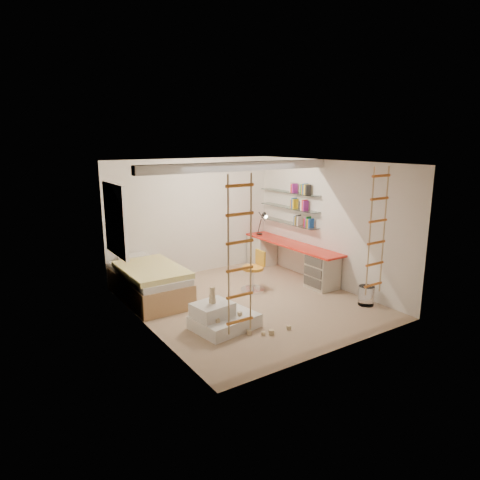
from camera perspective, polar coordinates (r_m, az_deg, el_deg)
floor at (r=8.15m, az=1.17°, el=-8.30°), size 4.50×4.50×0.00m
ceiling_beam at (r=7.85m, az=0.00°, el=9.78°), size 4.00×0.18×0.16m
window_frame at (r=8.22m, az=-16.31°, el=2.59°), size 0.06×1.15×1.35m
window_blind at (r=8.23m, az=-16.04°, el=2.62°), size 0.02×1.00×1.20m
rope_ladder_left at (r=5.58m, az=-0.03°, el=-2.11°), size 0.41×0.04×2.13m
rope_ladder_right at (r=7.37m, az=17.80°, el=1.04°), size 0.41×0.04×2.13m
waste_bin at (r=8.31m, az=16.48°, el=-7.12°), size 0.29×0.29×0.36m
desk at (r=9.67m, az=6.70°, el=-2.39°), size 0.56×2.80×0.75m
shelves at (r=9.73m, az=6.55°, el=4.32°), size 0.25×1.80×0.71m
bed at (r=8.42m, az=-12.02°, el=-5.50°), size 1.02×2.00×0.69m
task_lamp at (r=10.21m, az=3.15°, el=2.73°), size 0.14×0.36×0.57m
swivel_chair at (r=8.66m, az=1.88°, el=-4.85°), size 0.52×0.52×0.83m
play_platform at (r=7.05m, az=-2.51°, el=-10.36°), size 1.08×0.89×0.44m
toy_blocks at (r=6.92m, az=-0.15°, el=-9.85°), size 1.14×0.81×0.71m
books at (r=9.72m, az=6.57°, el=4.93°), size 0.14×0.64×0.92m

